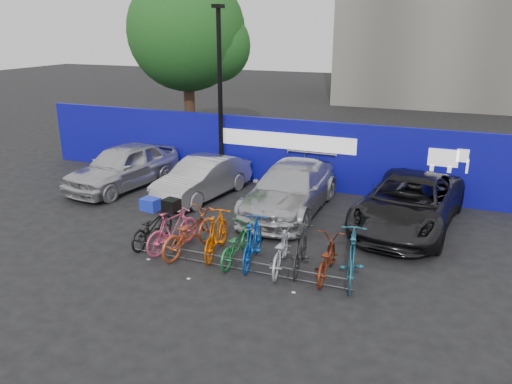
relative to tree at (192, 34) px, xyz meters
The scene contains 21 objects.
ground 13.14m from the tree, 56.03° to the right, with size 100.00×100.00×0.00m, color black.
hoarding 8.80m from the tree, 30.89° to the right, with size 22.00×0.18×2.40m.
tree is the anchor object (origin of this frame).
lamppost 6.14m from the tree, 52.49° to the right, with size 0.25×0.50×6.11m.
bike_rack 13.55m from the tree, 57.55° to the right, with size 5.60×0.03×0.30m.
car_0 7.68m from the tree, 85.00° to the right, with size 1.81×4.51×1.54m, color silver.
car_1 8.50m from the tree, 59.94° to the right, with size 1.39×4.00×1.32m, color #ABABB0.
car_2 10.29m from the tree, 43.67° to the right, with size 2.04×5.01×1.45m, color #B8B9BD.
car_3 12.84m from the tree, 32.00° to the right, with size 2.41×5.23×1.45m, color black.
bike_0 11.83m from the tree, 67.67° to the right, with size 0.62×1.76×0.93m, color black.
bike_1 12.18m from the tree, 64.60° to the right, with size 0.51×1.80×1.08m, color #DD4D79.
bike_2 12.36m from the tree, 62.44° to the right, with size 0.72×2.06×1.08m, color #AD4620.
bike_3 12.57m from the tree, 59.17° to the right, with size 0.53×1.86×1.12m, color #E75B00.
bike_4 13.02m from the tree, 57.11° to the right, with size 0.61×1.75×0.92m, color #1B7636.
bike_5 13.17m from the tree, 55.40° to the right, with size 0.54×1.90×1.14m, color #0B41A4.
bike_6 13.60m from the tree, 52.85° to the right, with size 0.64×1.84×0.97m, color #B2B3BB.
bike_7 13.74m from the tree, 50.89° to the right, with size 0.50×1.76×1.06m, color #252427.
bike_8 14.24m from the tree, 49.07° to the right, with size 0.61×1.76×0.92m, color maroon.
bike_9 14.56m from the tree, 47.23° to the right, with size 0.57×2.00×1.20m, color #1D596F.
cargo_crate 11.60m from the tree, 67.67° to the right, with size 0.45×0.34×0.32m, color #1A2EC9.
cargo_topcase 11.95m from the tree, 64.60° to the right, with size 0.38×0.34×0.28m, color black.
Camera 1 is at (4.37, -10.21, 5.48)m, focal length 35.00 mm.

